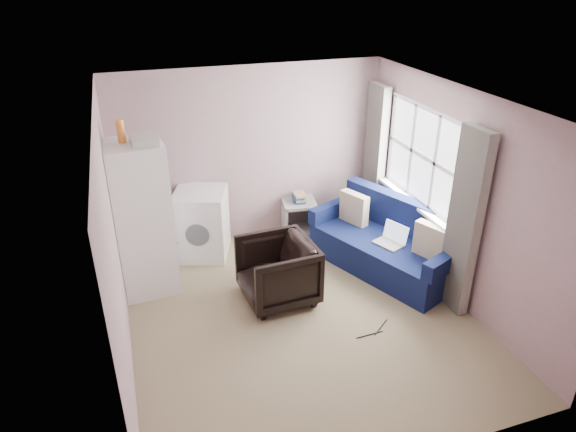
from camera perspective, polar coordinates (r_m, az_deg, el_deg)
name	(u,v)px	position (r m, az deg, el deg)	size (l,w,h in m)	color
room	(303,219)	(5.44, 1.68, -0.30)	(3.84, 4.24, 2.54)	#8A7A5A
armchair	(277,268)	(6.12, -1.20, -5.85)	(0.83, 0.77, 0.85)	black
fridge	(142,218)	(6.33, -15.90, -0.24)	(0.70, 0.70, 2.16)	white
washing_machine	(202,222)	(7.11, -9.57, -0.69)	(0.86, 0.86, 0.95)	white
side_table	(299,215)	(7.64, 1.19, 0.13)	(0.55, 0.55, 0.66)	gray
sofa	(388,244)	(6.94, 11.10, -3.11)	(1.63, 2.22, 0.90)	#0F1947
window_dressing	(413,186)	(6.79, 13.77, 3.23)	(0.17, 2.62, 2.18)	white
floor_cables	(375,331)	(5.93, 9.68, -12.47)	(0.47, 0.21, 0.01)	black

